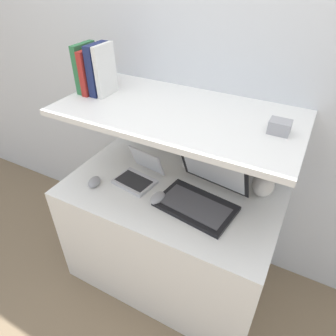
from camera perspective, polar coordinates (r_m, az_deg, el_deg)
ground_plane at (r=1.98m, az=-4.65°, el=-25.88°), size 12.00×12.00×0.00m
wall_back at (r=1.69m, az=7.13°, el=16.77°), size 6.00×0.05×2.40m
desk at (r=1.86m, az=0.40°, el=-12.63°), size 1.16×0.67×0.71m
back_riser at (r=1.96m, az=5.26°, el=-1.67°), size 1.16×0.04×1.11m
shelf at (r=1.44m, az=1.91°, el=10.44°), size 1.16×0.60×0.03m
table_lamp at (r=1.52m, az=18.75°, el=1.56°), size 0.22×0.22×0.34m
laptop_large at (r=1.52m, az=6.40°, el=-5.12°), size 0.42×0.38×0.23m
laptop_small at (r=1.66m, az=-5.62°, el=-1.24°), size 0.24×0.25×0.17m
computer_mouse at (r=1.53m, az=-1.99°, el=-5.71°), size 0.07×0.11×0.04m
second_mouse at (r=1.68m, az=-13.88°, el=-2.57°), size 0.09×0.11×0.04m
router_box at (r=1.75m, az=5.18°, el=1.51°), size 0.13×0.06×0.11m
book_green at (r=1.67m, az=-15.41°, el=17.93°), size 0.03×0.15×0.24m
book_red at (r=1.65m, az=-14.25°, el=17.49°), size 0.03×0.17×0.22m
book_navy at (r=1.62m, az=-13.05°, el=17.82°), size 0.04×0.15×0.25m
book_white at (r=1.59m, az=-11.83°, el=17.72°), size 0.03×0.14×0.25m
shelf_gadget at (r=1.30m, az=20.49°, el=7.36°), size 0.09×0.07×0.05m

